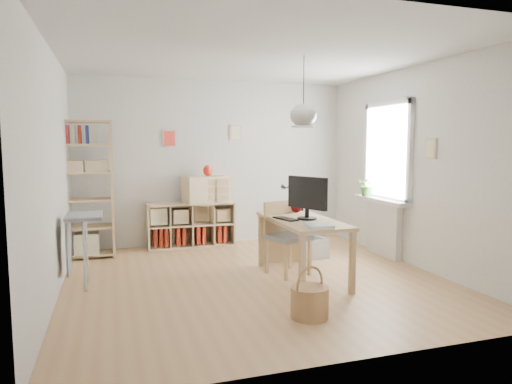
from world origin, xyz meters
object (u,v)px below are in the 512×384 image
object	(u,v)px
tall_bookshelf	(84,184)
storage_chest	(305,244)
chair	(285,233)
monitor	(307,195)
drawer_chest	(206,189)
cube_shelf	(190,228)
desk	(302,226)

from	to	relation	value
tall_bookshelf	storage_chest	distance (m)	3.33
chair	storage_chest	bearing A→B (deg)	31.81
storage_chest	monitor	size ratio (longest dim) A/B	1.26
storage_chest	drawer_chest	xyz separation A→B (m)	(-1.23, 1.17, 0.74)
chair	monitor	distance (m)	0.63
cube_shelf	tall_bookshelf	world-z (taller)	tall_bookshelf
cube_shelf	chair	bearing A→B (deg)	-64.64
storage_chest	drawer_chest	bearing A→B (deg)	124.78
chair	tall_bookshelf	bearing A→B (deg)	127.73
desk	tall_bookshelf	size ratio (longest dim) A/B	0.75
cube_shelf	tall_bookshelf	distance (m)	1.77
monitor	drawer_chest	size ratio (longest dim) A/B	0.77
monitor	tall_bookshelf	bearing A→B (deg)	119.56
cube_shelf	storage_chest	xyz separation A→B (m)	(1.51, -1.21, -0.11)
storage_chest	drawer_chest	world-z (taller)	drawer_chest
cube_shelf	desk	bearing A→B (deg)	-65.39
tall_bookshelf	monitor	size ratio (longest dim) A/B	3.52
tall_bookshelf	cube_shelf	bearing A→B (deg)	10.19
cube_shelf	drawer_chest	world-z (taller)	drawer_chest
cube_shelf	chair	world-z (taller)	chair
chair	drawer_chest	bearing A→B (deg)	90.01
storage_chest	chair	bearing A→B (deg)	-141.27
desk	tall_bookshelf	world-z (taller)	tall_bookshelf
chair	monitor	world-z (taller)	monitor
chair	cube_shelf	bearing A→B (deg)	96.72
desk	cube_shelf	xyz separation A→B (m)	(-1.02, 2.23, -0.36)
cube_shelf	tall_bookshelf	size ratio (longest dim) A/B	0.70
tall_bookshelf	drawer_chest	world-z (taller)	tall_bookshelf
tall_bookshelf	chair	size ratio (longest dim) A/B	2.16
cube_shelf	storage_chest	size ratio (longest dim) A/B	1.96
desk	drawer_chest	xyz separation A→B (m)	(-0.74, 2.19, 0.27)
storage_chest	drawer_chest	distance (m)	1.85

